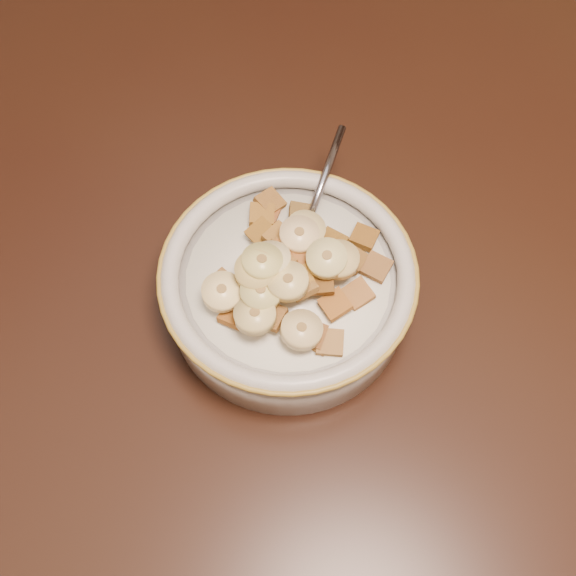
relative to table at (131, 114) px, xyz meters
The scene contains 48 objects.
floor 0.78m from the table, ahead, with size 4.00×4.50×0.10m, color #422816.
table is the anchor object (origin of this frame).
chair 0.66m from the table, 80.11° to the left, with size 0.44×0.44×0.99m, color black.
cereal_bowl 0.29m from the table, 21.52° to the right, with size 0.20×0.20×0.05m, color beige.
milk 0.29m from the table, 21.52° to the right, with size 0.16×0.16×0.00m, color white.
spoon 0.27m from the table, 16.08° to the right, with size 0.04×0.05×0.01m, color #9599AD.
cereal_square_0 0.30m from the table, 13.00° to the right, with size 0.02×0.02×0.01m, color brown.
cereal_square_1 0.30m from the table, 27.24° to the right, with size 0.02×0.02×0.01m, color brown.
cereal_square_2 0.32m from the table, 19.31° to the right, with size 0.02×0.02×0.01m, color brown.
cereal_square_3 0.32m from the table, 12.54° to the right, with size 0.02×0.02×0.01m, color brown.
cereal_square_4 0.27m from the table, 19.56° to the right, with size 0.02×0.02×0.01m, color brown.
cereal_square_5 0.35m from the table, 24.22° to the right, with size 0.02×0.02×0.01m, color brown.
cereal_square_6 0.26m from the table, 21.04° to the right, with size 0.02×0.02×0.01m, color brown.
cereal_square_7 0.34m from the table, 15.56° to the right, with size 0.02×0.02×0.01m, color olive.
cereal_square_8 0.30m from the table, 29.41° to the right, with size 0.02×0.02×0.01m, color brown.
cereal_square_9 0.33m from the table, 10.81° to the right, with size 0.02×0.02×0.01m, color brown.
cereal_square_10 0.28m from the table, 19.60° to the right, with size 0.02×0.02×0.01m, color brown.
cereal_square_11 0.24m from the table, 16.43° to the right, with size 0.02×0.02×0.01m, color #975529.
cereal_square_12 0.26m from the table, 12.06° to the right, with size 0.02×0.02×0.01m, color brown.
cereal_square_13 0.28m from the table, 31.93° to the right, with size 0.02×0.02×0.01m, color brown.
cereal_square_14 0.28m from the table, 19.25° to the right, with size 0.02×0.02×0.01m, color brown.
cereal_square_15 0.31m from the table, ahead, with size 0.02×0.02×0.01m, color brown.
cereal_square_16 0.31m from the table, 21.74° to the right, with size 0.02×0.02×0.01m, color olive.
cereal_square_17 0.35m from the table, 23.63° to the right, with size 0.02×0.02×0.01m, color brown.
cereal_square_18 0.30m from the table, 27.63° to the right, with size 0.02×0.02×0.01m, color brown.
cereal_square_19 0.23m from the table, 14.67° to the right, with size 0.02×0.02×0.01m, color olive.
cereal_square_20 0.36m from the table, 22.83° to the right, with size 0.02×0.02×0.01m, color olive.
cereal_square_21 0.29m from the table, 26.67° to the right, with size 0.02×0.02×0.01m, color brown.
cereal_square_22 0.24m from the table, 18.14° to the right, with size 0.02×0.02×0.01m, color brown.
cereal_square_23 0.30m from the table, 22.99° to the right, with size 0.02×0.02×0.01m, color brown.
cereal_square_24 0.32m from the table, 27.77° to the right, with size 0.02×0.02×0.01m, color brown.
cereal_square_25 0.29m from the table, 20.90° to the right, with size 0.02×0.02×0.01m, color brown.
cereal_square_26 0.32m from the table, 22.18° to the right, with size 0.02×0.02×0.01m, color olive.
cereal_square_27 0.30m from the table, 32.06° to the right, with size 0.02×0.02×0.01m, color #984D1B.
cereal_square_28 0.30m from the table, 18.43° to the right, with size 0.02×0.02×0.01m, color brown.
cereal_square_29 0.34m from the table, 19.25° to the right, with size 0.02×0.02×0.01m, color #9B5823.
banana_slice_0 0.29m from the table, 24.10° to the right, with size 0.03×0.03×0.01m, color #FFEAA9.
banana_slice_1 0.29m from the table, 32.71° to the right, with size 0.03×0.03×0.01m, color #FFE598.
banana_slice_2 0.30m from the table, 27.10° to the right, with size 0.03×0.03×0.01m, color tan.
banana_slice_3 0.29m from the table, 17.42° to the right, with size 0.03×0.03×0.01m, color beige.
banana_slice_4 0.32m from the table, 15.48° to the right, with size 0.03×0.03×0.01m, color tan.
banana_slice_5 0.32m from the table, 30.02° to the right, with size 0.03×0.03×0.01m, color #DEC471.
banana_slice_6 0.34m from the table, 25.43° to the right, with size 0.03×0.03×0.01m, color beige.
banana_slice_7 0.31m from the table, 27.82° to the right, with size 0.03×0.03×0.01m, color #C7BE66.
banana_slice_8 0.30m from the table, 25.62° to the right, with size 0.03×0.03×0.01m, color #D6C971.
banana_slice_9 0.28m from the table, 15.72° to the right, with size 0.03×0.03×0.01m, color #ECDE84.
banana_slice_10 0.32m from the table, 23.88° to the right, with size 0.03×0.03×0.01m, color #ECD580.
banana_slice_11 0.32m from the table, 17.23° to the right, with size 0.03×0.03×0.01m, color #E5D77A.
Camera 1 is at (0.42, -0.34, 1.29)m, focal length 45.00 mm.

